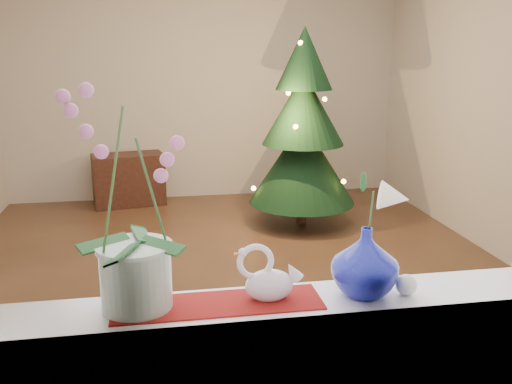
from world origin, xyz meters
TOP-DOWN VIEW (x-y plane):
  - ground at (0.00, 0.00)m, footprint 5.00×5.00m
  - wall_back at (0.00, 2.50)m, footprint 4.50×0.10m
  - wall_front at (0.00, -2.50)m, footprint 4.50×0.10m
  - windowsill at (0.00, -2.37)m, footprint 2.20×0.26m
  - window_frame at (0.00, -2.47)m, footprint 2.22×0.06m
  - runner at (-0.38, -2.37)m, footprint 0.70×0.20m
  - orchid_pot at (-0.64, -2.35)m, footprint 0.29×0.29m
  - swan at (-0.20, -2.36)m, footprint 0.23×0.12m
  - blue_vase at (0.13, -2.37)m, footprint 0.32×0.32m
  - lily at (0.13, -2.37)m, footprint 0.15×0.09m
  - paperweight at (0.27, -2.40)m, footprint 0.08×0.08m
  - xmas_tree at (0.85, 1.25)m, footprint 1.30×1.30m
  - side_table at (-0.89, 2.25)m, footprint 0.82×0.51m

SIDE VIEW (x-z plane):
  - ground at x=0.00m, z-range 0.00..0.00m
  - side_table at x=-0.89m, z-range 0.00..0.58m
  - windowsill at x=0.00m, z-range 0.88..0.92m
  - runner at x=-0.38m, z-range 0.92..0.93m
  - paperweight at x=0.27m, z-range 0.92..0.99m
  - xmas_tree at x=0.85m, z-range 0.00..1.93m
  - swan at x=-0.20m, z-range 0.92..1.11m
  - blue_vase at x=0.13m, z-range 0.92..1.20m
  - orchid_pot at x=-0.64m, z-range 0.92..1.65m
  - lily at x=0.13m, z-range 1.20..1.41m
  - wall_back at x=0.00m, z-range 0.00..2.70m
  - wall_front at x=0.00m, z-range 0.00..2.70m
  - window_frame at x=0.00m, z-range 0.90..2.50m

